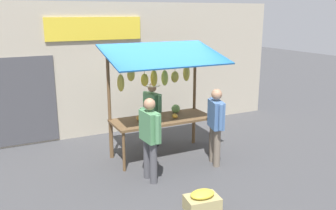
% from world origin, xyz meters
% --- Properties ---
extents(ground_plane, '(40.00, 40.00, 0.00)m').
position_xyz_m(ground_plane, '(0.00, 0.00, 0.00)').
color(ground_plane, '#424244').
extents(street_backdrop, '(9.00, 0.30, 3.40)m').
position_xyz_m(street_backdrop, '(0.07, -2.20, 1.70)').
color(street_backdrop, '#B2A893').
rests_on(street_backdrop, ground).
extents(market_stall, '(2.50, 1.46, 2.50)m').
position_xyz_m(market_stall, '(-0.01, -0.05, 1.55)').
color(market_stall, brown).
rests_on(market_stall, ground).
extents(vendor_with_sunhat, '(0.39, 0.65, 1.52)m').
position_xyz_m(vendor_with_sunhat, '(-0.10, -0.75, 0.88)').
color(vendor_with_sunhat, '#232328').
rests_on(vendor_with_sunhat, ground).
extents(shopper_with_ponytail, '(0.25, 0.69, 1.63)m').
position_xyz_m(shopper_with_ponytail, '(0.73, 1.01, 0.94)').
color(shopper_with_ponytail, '#4C4C51').
rests_on(shopper_with_ponytail, ground).
extents(shopper_with_shopping_bag, '(0.34, 0.68, 1.63)m').
position_xyz_m(shopper_with_shopping_bag, '(-0.81, 0.90, 0.94)').
color(shopper_with_shopping_bag, '#726656').
rests_on(shopper_with_shopping_bag, ground).
extents(produce_crate_near, '(0.59, 0.44, 0.35)m').
position_xyz_m(produce_crate_near, '(0.42, 2.39, 0.16)').
color(produce_crate_near, tan).
rests_on(produce_crate_near, ground).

